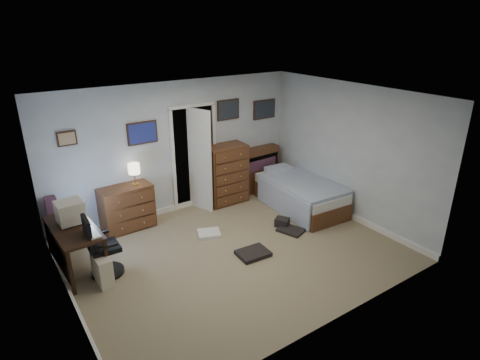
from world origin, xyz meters
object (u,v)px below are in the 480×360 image
Objects in this scene: bed at (299,194)px; computer_desk at (69,239)px; low_dresser at (127,208)px; office_chair at (101,253)px; tall_dresser at (226,174)px.

computer_desk is at bearing -179.90° from bed.
low_dresser is at bearing 164.29° from bed.
office_chair reaches higher than computer_desk.
computer_desk is at bearing 136.13° from office_chair.
low_dresser reaches higher than computer_desk.
computer_desk is 1.05× the size of tall_dresser.
tall_dresser is at bearing -4.28° from low_dresser.
tall_dresser is at bearing 23.58° from office_chair.
low_dresser is 0.46× the size of bed.
computer_desk is at bearing -147.62° from low_dresser.
office_chair reaches higher than low_dresser.
tall_dresser is 0.61× the size of bed.
tall_dresser is (3.22, 0.81, 0.06)m from computer_desk.
computer_desk is 0.52m from office_chair.
bed is (1.05, -1.06, -0.31)m from tall_dresser.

